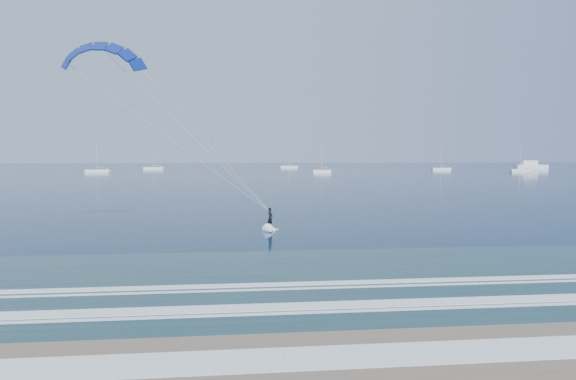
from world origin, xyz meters
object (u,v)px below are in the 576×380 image
Objects in this scene: kitesurfer_rig at (190,134)px; sailboat_5 at (441,169)px; sailboat_3 at (322,171)px; sailboat_1 at (97,171)px; motor_yacht at (530,166)px; sailboat_6 at (520,170)px; sailboat_4 at (289,167)px; sailboat_2 at (153,168)px.

kitesurfer_rig reaches higher than sailboat_5.
sailboat_1 is at bearing 170.86° from sailboat_3.
sailboat_6 is at bearing -126.75° from motor_yacht.
motor_yacht is 120.24m from sailboat_4.
kitesurfer_rig is 157.72m from sailboat_3.
sailboat_3 is at bearing -37.98° from sailboat_2.
sailboat_5 is at bearing 61.37° from kitesurfer_rig.
sailboat_1 is 1.01× the size of sailboat_4.
sailboat_1 is 106.04m from sailboat_4.
sailboat_3 is at bearing -156.19° from sailboat_5.
sailboat_1 is 171.18m from sailboat_6.
sailboat_6 is (82.69, 1.69, 0.01)m from sailboat_3.
kitesurfer_rig reaches higher than sailboat_4.
sailboat_2 is 92.03m from sailboat_3.
sailboat_5 is (132.01, -30.40, -0.00)m from sailboat_2.
sailboat_3 is (-108.14, -35.78, -1.04)m from motor_yacht.
sailboat_5 is 33.79m from sailboat_6.
sailboat_1 is 89.17m from sailboat_3.
sailboat_1 reaches higher than motor_yacht.
sailboat_3 is 0.84× the size of sailboat_5.
sailboat_3 is (88.04, -14.16, -0.02)m from sailboat_1.
kitesurfer_rig is 204.13m from sailboat_5.
sailboat_4 is at bearing 158.96° from motor_yacht.
motor_yacht is at bearing 18.31° from sailboat_3.
sailboat_5 is (59.46, 26.24, 0.01)m from sailboat_3.
sailboat_4 reaches higher than sailboat_5.
sailboat_2 is (-180.68, 20.86, -1.03)m from motor_yacht.
sailboat_1 is at bearing -110.04° from sailboat_2.
sailboat_5 is 1.06× the size of sailboat_6.
sailboat_4 is at bearing 92.96° from sailboat_3.
sailboat_2 reaches higher than sailboat_5.
sailboat_6 is (23.22, -24.55, -0.00)m from sailboat_5.
kitesurfer_rig reaches higher than sailboat_3.
sailboat_1 is at bearing 175.82° from sailboat_6.
sailboat_4 reaches higher than sailboat_3.
sailboat_6 is (170.72, -12.47, -0.01)m from sailboat_1.
sailboat_5 reaches higher than motor_yacht.
kitesurfer_rig is 1.54× the size of sailboat_2.
motor_yacht is 42.55m from sailboat_6.
sailboat_5 is at bearing -39.67° from sailboat_4.
kitesurfer_rig is 1.91× the size of sailboat_3.
sailboat_2 is 72.00m from sailboat_4.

